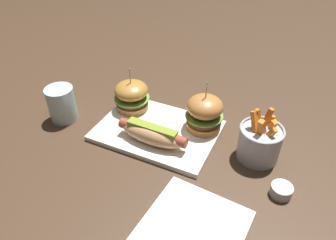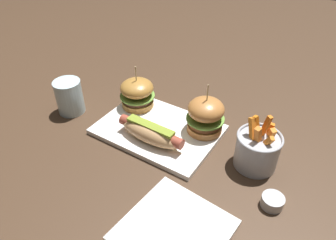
{
  "view_description": "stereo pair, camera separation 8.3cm",
  "coord_description": "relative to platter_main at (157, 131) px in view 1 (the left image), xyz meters",
  "views": [
    {
      "loc": [
        0.31,
        -0.6,
        0.56
      ],
      "look_at": [
        0.03,
        0.0,
        0.05
      ],
      "focal_mm": 34.04,
      "sensor_mm": 36.0,
      "label": 1
    },
    {
      "loc": [
        0.39,
        -0.56,
        0.56
      ],
      "look_at": [
        0.03,
        0.0,
        0.05
      ],
      "focal_mm": 34.04,
      "sensor_mm": 36.0,
      "label": 2
    }
  ],
  "objects": [
    {
      "name": "ground_plane",
      "position": [
        0.0,
        0.0,
        -0.01
      ],
      "size": [
        3.0,
        3.0,
        0.0
      ],
      "primitive_type": "plane",
      "color": "#422D1E"
    },
    {
      "name": "platter_main",
      "position": [
        0.0,
        0.0,
        0.0
      ],
      "size": [
        0.32,
        0.23,
        0.01
      ],
      "primitive_type": "cube",
      "color": "white",
      "rests_on": "ground"
    },
    {
      "name": "slider_left",
      "position": [
        -0.11,
        0.06,
        0.05
      ],
      "size": [
        0.1,
        0.1,
        0.13
      ],
      "color": "#A97533",
      "rests_on": "platter_main"
    },
    {
      "name": "sauce_ramekin",
      "position": [
        0.34,
        -0.07,
        0.01
      ],
      "size": [
        0.05,
        0.05,
        0.03
      ],
      "color": "#B7BABF",
      "rests_on": "ground"
    },
    {
      "name": "water_glass",
      "position": [
        -0.27,
        -0.06,
        0.04
      ],
      "size": [
        0.08,
        0.08,
        0.1
      ],
      "primitive_type": "cylinder",
      "color": "silver",
      "rests_on": "ground"
    },
    {
      "name": "slider_right",
      "position": [
        0.11,
        0.06,
        0.06
      ],
      "size": [
        0.1,
        0.1,
        0.14
      ],
      "color": "#B37238",
      "rests_on": "platter_main"
    },
    {
      "name": "fries_bucket",
      "position": [
        0.27,
        0.02,
        0.04
      ],
      "size": [
        0.11,
        0.11,
        0.14
      ],
      "color": "#A8AAB2",
      "rests_on": "ground"
    },
    {
      "name": "hot_dog",
      "position": [
        0.01,
        -0.05,
        0.03
      ],
      "size": [
        0.19,
        0.06,
        0.05
      ],
      "color": "tan",
      "rests_on": "platter_main"
    },
    {
      "name": "side_plate",
      "position": [
        0.2,
        -0.24,
        -0.0
      ],
      "size": [
        0.21,
        0.21,
        0.01
      ],
      "primitive_type": "cube",
      "rotation": [
        0.0,
        0.0,
        -0.08
      ],
      "color": "white",
      "rests_on": "ground"
    }
  ]
}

